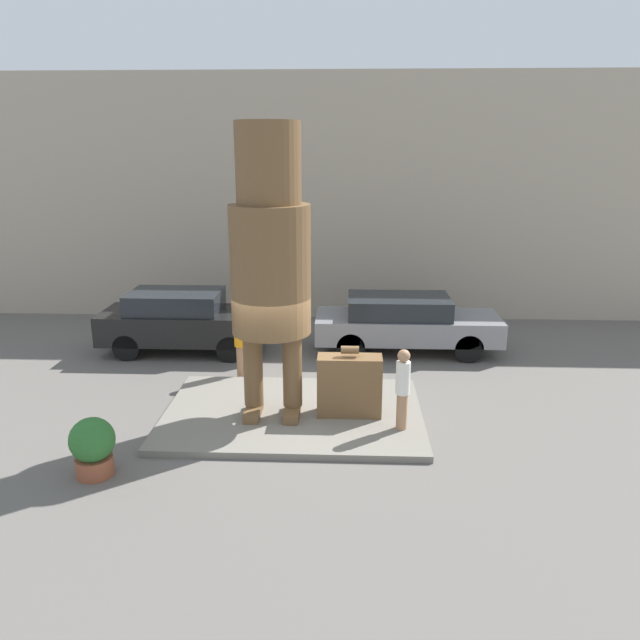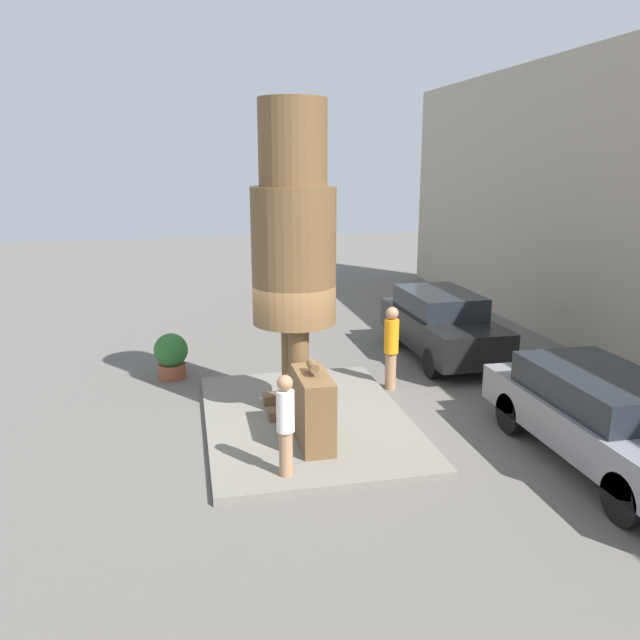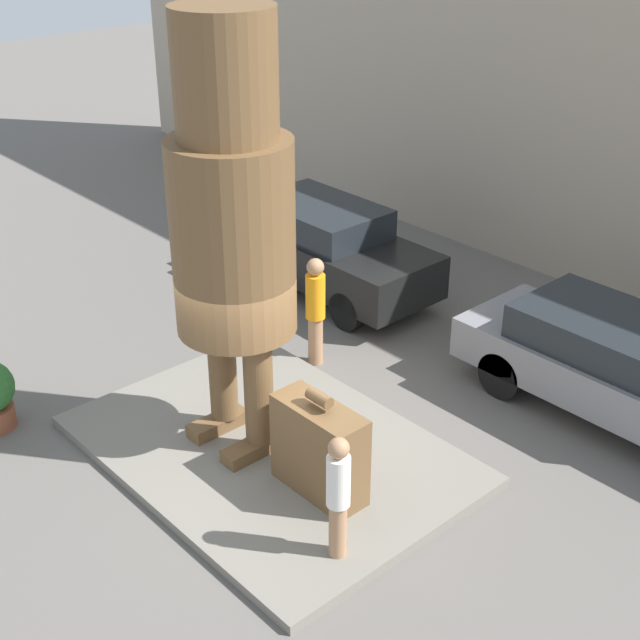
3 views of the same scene
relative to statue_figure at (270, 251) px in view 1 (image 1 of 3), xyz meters
The scene contains 10 objects.
ground_plane 3.39m from the statue_figure, 20.77° to the left, with size 60.00×60.00×0.00m, color #605B56.
pedestal 3.32m from the statue_figure, 20.77° to the left, with size 5.11×3.62×0.13m.
building_backdrop 7.92m from the statue_figure, 87.27° to the left, with size 28.00×0.60×7.30m.
statue_figure is the anchor object (origin of this frame).
giant_suitcase 3.02m from the statue_figure, ahead, with size 1.25×0.51×1.41m.
tourist 3.48m from the statue_figure, 13.12° to the right, with size 0.26×0.26×1.56m.
parked_car_black 5.57m from the statue_figure, 124.76° to the left, with size 4.24×1.71×1.61m.
parked_car_grey 5.83m from the statue_figure, 55.88° to the left, with size 4.74×1.76×1.47m.
planter_pot 4.53m from the statue_figure, 139.69° to the right, with size 0.74×0.74×1.01m.
worker_hivis 3.40m from the statue_figure, 114.31° to the left, with size 0.30×0.30×1.77m.
Camera 1 is at (1.04, -11.45, 5.27)m, focal length 35.00 mm.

